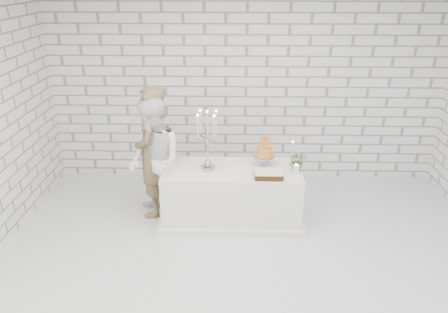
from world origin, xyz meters
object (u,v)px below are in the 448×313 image
bride (155,162)px  candelabra (207,141)px  cake_table (232,194)px  croquembouche (264,150)px  groom (152,152)px

bride → candelabra: size_ratio=2.09×
cake_table → candelabra: bearing=-172.8°
cake_table → croquembouche: bearing=15.3°
groom → candelabra: size_ratio=2.24×
cake_table → croquembouche: 0.74m
groom → candelabra: (0.76, -0.20, 0.25)m
bride → croquembouche: bearing=63.3°
candelabra → croquembouche: (0.73, 0.15, -0.18)m
groom → croquembouche: groom is taller
cake_table → croquembouche: size_ratio=3.98×
croquembouche → cake_table: bearing=-164.7°
cake_table → bride: 1.11m
bride → candelabra: bride is taller
groom → bride: bearing=20.8°
bride → croquembouche: bride is taller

